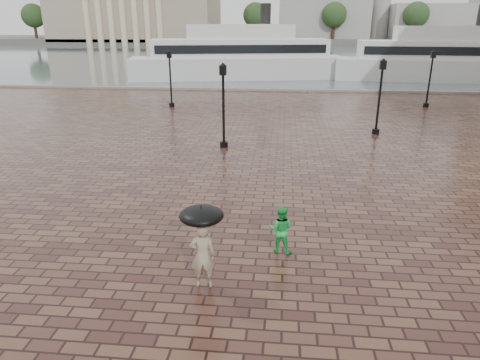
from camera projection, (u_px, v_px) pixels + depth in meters
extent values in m
plane|color=#341B18|center=(366.00, 234.00, 13.84)|extent=(300.00, 300.00, 0.00)
plane|color=#4C565D|center=(297.00, 54.00, 99.90)|extent=(240.00, 240.00, 0.00)
cube|color=slate|center=(311.00, 91.00, 43.77)|extent=(80.00, 0.60, 0.30)
cube|color=#4C4C47|center=(292.00, 40.00, 163.16)|extent=(300.00, 60.00, 2.00)
cube|color=gray|center=(137.00, 8.00, 150.53)|extent=(55.00, 30.00, 22.00)
cube|color=#97958F|center=(322.00, 17.00, 150.14)|extent=(30.00, 22.00, 14.00)
cube|color=#97958F|center=(425.00, 22.00, 147.38)|extent=(25.00, 22.00, 11.00)
cylinder|color=#97958F|center=(382.00, 8.00, 147.25)|extent=(6.00, 6.00, 20.00)
cylinder|color=#2D2119|center=(36.00, 32.00, 149.99)|extent=(1.00, 1.00, 8.00)
sphere|color=#21391A|center=(33.00, 16.00, 148.11)|extent=(8.00, 8.00, 8.00)
cylinder|color=#2D2119|center=(107.00, 32.00, 147.58)|extent=(1.00, 1.00, 8.00)
sphere|color=#21391A|center=(105.00, 15.00, 145.70)|extent=(8.00, 8.00, 8.00)
cylinder|color=#2D2119|center=(180.00, 33.00, 145.17)|extent=(1.00, 1.00, 8.00)
sphere|color=#21391A|center=(179.00, 15.00, 143.30)|extent=(8.00, 8.00, 8.00)
cylinder|color=#2D2119|center=(255.00, 33.00, 142.76)|extent=(1.00, 1.00, 8.00)
sphere|color=#21391A|center=(255.00, 15.00, 140.89)|extent=(8.00, 8.00, 8.00)
cylinder|color=#2D2119|center=(333.00, 33.00, 140.36)|extent=(1.00, 1.00, 8.00)
sphere|color=#21391A|center=(334.00, 15.00, 138.48)|extent=(8.00, 8.00, 8.00)
cylinder|color=#2D2119|center=(414.00, 33.00, 137.95)|extent=(1.00, 1.00, 8.00)
sphere|color=#21391A|center=(416.00, 15.00, 136.07)|extent=(8.00, 8.00, 8.00)
cylinder|color=black|center=(224.00, 144.00, 23.71)|extent=(0.44, 0.44, 0.30)
cylinder|color=black|center=(223.00, 111.00, 23.08)|extent=(0.14, 0.14, 4.00)
cube|color=black|center=(223.00, 70.00, 22.34)|extent=(0.35, 0.35, 0.50)
sphere|color=beige|center=(223.00, 70.00, 22.34)|extent=(0.28, 0.28, 0.28)
cylinder|color=black|center=(376.00, 131.00, 26.61)|extent=(0.44, 0.44, 0.30)
cylinder|color=black|center=(379.00, 101.00, 25.98)|extent=(0.14, 0.14, 4.00)
cube|color=black|center=(383.00, 65.00, 25.24)|extent=(0.35, 0.35, 0.50)
sphere|color=beige|center=(383.00, 65.00, 25.24)|extent=(0.28, 0.28, 0.28)
cylinder|color=black|center=(172.00, 105.00, 35.49)|extent=(0.44, 0.44, 0.30)
cylinder|color=black|center=(171.00, 82.00, 34.86)|extent=(0.14, 0.14, 4.00)
cube|color=black|center=(169.00, 55.00, 34.13)|extent=(0.35, 0.35, 0.50)
sphere|color=beige|center=(169.00, 55.00, 34.13)|extent=(0.28, 0.28, 0.28)
cylinder|color=black|center=(426.00, 105.00, 35.40)|extent=(0.44, 0.44, 0.30)
cylinder|color=black|center=(429.00, 82.00, 34.77)|extent=(0.14, 0.14, 4.00)
cube|color=black|center=(433.00, 55.00, 34.03)|extent=(0.35, 0.35, 0.50)
sphere|color=beige|center=(433.00, 55.00, 34.03)|extent=(0.28, 0.28, 0.28)
imported|color=tan|center=(203.00, 256.00, 10.80)|extent=(0.69, 0.49, 1.77)
imported|color=green|center=(281.00, 229.00, 12.53)|extent=(0.80, 0.67, 1.45)
cube|color=#BCBCBC|center=(239.00, 68.00, 54.23)|extent=(27.82, 12.10, 2.60)
cube|color=silver|center=(239.00, 48.00, 53.42)|extent=(22.35, 10.10, 2.17)
cube|color=silver|center=(239.00, 32.00, 52.75)|extent=(13.75, 7.63, 1.73)
cylinder|color=black|center=(266.00, 15.00, 52.44)|extent=(1.30, 1.30, 2.60)
cube|color=black|center=(242.00, 49.00, 50.74)|extent=(20.12, 4.47, 0.97)
cube|color=black|center=(237.00, 47.00, 56.10)|extent=(20.12, 4.47, 0.97)
cube|color=#BCBCBC|center=(446.00, 70.00, 51.94)|extent=(26.80, 8.79, 2.53)
cube|color=silver|center=(449.00, 50.00, 51.15)|extent=(21.48, 7.45, 2.11)
cube|color=silver|center=(451.00, 33.00, 50.50)|extent=(13.03, 6.02, 1.68)
cube|color=black|center=(455.00, 51.00, 48.58)|extent=(19.92, 2.00, 0.95)
cube|color=black|center=(443.00, 49.00, 53.72)|extent=(19.92, 2.00, 0.95)
cylinder|color=black|center=(202.00, 234.00, 10.59)|extent=(0.02, 0.02, 0.95)
ellipsoid|color=black|center=(201.00, 215.00, 10.42)|extent=(1.10, 1.10, 0.39)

